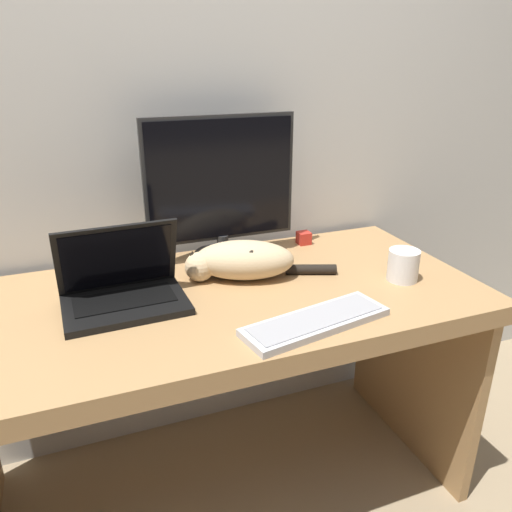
{
  "coord_description": "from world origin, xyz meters",
  "views": [
    {
      "loc": [
        -0.37,
        -0.9,
        1.43
      ],
      "look_at": [
        0.1,
        0.33,
        0.89
      ],
      "focal_mm": 35.0,
      "sensor_mm": 36.0,
      "label": 1
    }
  ],
  "objects_px": {
    "external_keyboard": "(316,322)",
    "cat": "(241,260)",
    "monitor": "(221,190)",
    "laptop": "(123,290)",
    "coffee_mug": "(403,265)"
  },
  "relations": [
    {
      "from": "external_keyboard",
      "to": "cat",
      "type": "distance_m",
      "value": 0.36
    },
    {
      "from": "monitor",
      "to": "laptop",
      "type": "relative_size",
      "value": 1.48
    },
    {
      "from": "external_keyboard",
      "to": "coffee_mug",
      "type": "xyz_separation_m",
      "value": [
        0.38,
        0.16,
        0.04
      ]
    },
    {
      "from": "laptop",
      "to": "cat",
      "type": "xyz_separation_m",
      "value": [
        0.37,
        0.05,
        0.01
      ]
    },
    {
      "from": "laptop",
      "to": "cat",
      "type": "height_order",
      "value": "laptop"
    },
    {
      "from": "monitor",
      "to": "laptop",
      "type": "bearing_deg",
      "value": -147.21
    },
    {
      "from": "monitor",
      "to": "external_keyboard",
      "type": "height_order",
      "value": "monitor"
    },
    {
      "from": "laptop",
      "to": "monitor",
      "type": "bearing_deg",
      "value": 30.86
    },
    {
      "from": "laptop",
      "to": "coffee_mug",
      "type": "bearing_deg",
      "value": -11.44
    },
    {
      "from": "monitor",
      "to": "coffee_mug",
      "type": "distance_m",
      "value": 0.63
    },
    {
      "from": "monitor",
      "to": "coffee_mug",
      "type": "xyz_separation_m",
      "value": [
        0.47,
        -0.37,
        -0.19
      ]
    },
    {
      "from": "monitor",
      "to": "cat",
      "type": "xyz_separation_m",
      "value": [
        0.0,
        -0.18,
        -0.18
      ]
    },
    {
      "from": "external_keyboard",
      "to": "cat",
      "type": "height_order",
      "value": "cat"
    },
    {
      "from": "laptop",
      "to": "external_keyboard",
      "type": "relative_size",
      "value": 0.81
    },
    {
      "from": "laptop",
      "to": "cat",
      "type": "bearing_deg",
      "value": 6.34
    }
  ]
}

